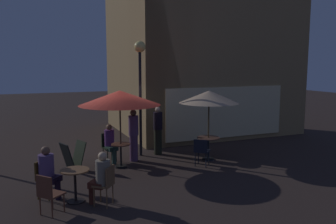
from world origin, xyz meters
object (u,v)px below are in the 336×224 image
object	(u,v)px
cafe_table_2	(75,179)
cafe_chair_0	(108,144)
patio_umbrella_1	(209,97)
cafe_chair_1	(201,150)
cafe_chair_2	(107,182)
patron_seated_2	(48,169)
patron_standing_3	(158,131)
patron_seated_0	(110,141)
menu_sandwich_board	(73,156)
patron_standing_4	(134,135)
cafe_chair_4	(48,191)
cafe_table_1	(208,143)
patron_seated_1	(101,175)
street_lamp_near_corner	(140,69)
cafe_table_0	(121,152)
cafe_chair_3	(44,175)
patio_umbrella_0	(120,98)

from	to	relation	value
cafe_table_2	cafe_chair_0	bearing A→B (deg)	64.19
patio_umbrella_1	cafe_chair_1	world-z (taller)	patio_umbrella_1
cafe_chair_1	cafe_chair_2	size ratio (longest dim) A/B	0.94
patron_seated_2	patron_standing_3	size ratio (longest dim) A/B	0.75
cafe_chair_2	patron_standing_3	distance (m)	4.70
patron_seated_0	menu_sandwich_board	bearing A→B (deg)	-83.68
patron_standing_3	patron_standing_4	size ratio (longest dim) A/B	0.99
patio_umbrella_1	patron_standing_3	distance (m)	2.26
menu_sandwich_board	cafe_chair_4	distance (m)	3.14
cafe_table_1	patron_standing_4	xyz separation A→B (m)	(-2.37, 0.86, 0.31)
patron_seated_1	cafe_chair_1	bearing A→B (deg)	-114.36
street_lamp_near_corner	patron_seated_1	bearing A→B (deg)	-120.09
street_lamp_near_corner	cafe_chair_2	xyz separation A→B (m)	(-2.10, -3.90, -2.51)
patron_seated_0	cafe_table_0	bearing A→B (deg)	0.00
cafe_chair_2	patio_umbrella_1	bearing A→B (deg)	-109.63
cafe_chair_3	patron_seated_0	world-z (taller)	patron_seated_0
patio_umbrella_0	patron_seated_0	distance (m)	1.64
patron_seated_2	patron_seated_1	bearing A→B (deg)	0.99
patio_umbrella_0	patron_seated_2	world-z (taller)	patio_umbrella_0
cafe_table_1	patio_umbrella_1	distance (m)	1.57
menu_sandwich_board	patron_seated_2	distance (m)	2.17
cafe_table_0	cafe_table_2	xyz separation A→B (m)	(-1.71, -2.29, 0.05)
cafe_chair_3	patron_seated_0	size ratio (longest dim) A/B	0.72
cafe_table_0	patron_seated_0	xyz separation A→B (m)	(-0.18, 0.67, 0.22)
patio_umbrella_0	menu_sandwich_board	bearing A→B (deg)	172.67
street_lamp_near_corner	cafe_table_2	size ratio (longest dim) A/B	5.10
cafe_chair_1	menu_sandwich_board	bearing A→B (deg)	118.72
cafe_chair_2	patron_seated_1	xyz separation A→B (m)	(-0.11, 0.09, 0.14)
patron_seated_0	patron_seated_1	xyz separation A→B (m)	(-1.01, -3.38, 0.00)
cafe_table_1	patron_standing_3	bearing A→B (deg)	135.14
patio_umbrella_1	patron_seated_0	world-z (taller)	patio_umbrella_1
patio_umbrella_1	patron_seated_2	size ratio (longest dim) A/B	1.83
cafe_chair_0	patron_seated_2	distance (m)	3.33
cafe_chair_3	patron_seated_0	bearing A→B (deg)	88.09
patio_umbrella_1	patron_seated_0	distance (m)	3.59
cafe_table_1	patron_standing_4	bearing A→B (deg)	160.16
cafe_table_2	cafe_chair_4	bearing A→B (deg)	-140.03
patio_umbrella_0	patron_seated_0	bearing A→B (deg)	104.80
patron_seated_2	cafe_table_2	bearing A→B (deg)	0.00
cafe_chair_4	patron_seated_1	bearing A→B (deg)	-34.48
cafe_chair_0	patron_seated_1	distance (m)	3.65
cafe_table_2	patio_umbrella_0	distance (m)	3.30
cafe_chair_1	patron_seated_1	world-z (taller)	patron_seated_1
menu_sandwich_board	cafe_chair_2	world-z (taller)	cafe_chair_2
patron_seated_2	patron_standing_4	size ratio (longest dim) A/B	0.74
cafe_chair_4	patio_umbrella_0	bearing A→B (deg)	10.24
cafe_table_1	patron_standing_4	distance (m)	2.54
patio_umbrella_1	patron_seated_1	bearing A→B (deg)	-149.86
patio_umbrella_0	patio_umbrella_1	size ratio (longest dim) A/B	1.07
cafe_chair_1	cafe_chair_2	bearing A→B (deg)	163.16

